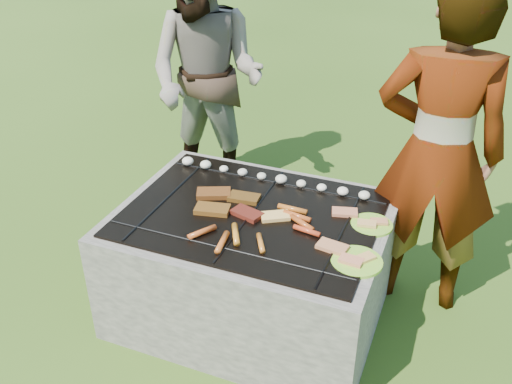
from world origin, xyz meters
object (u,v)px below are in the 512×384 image
fire_pit (252,267)px  plate_far (372,224)px  plate_near (357,261)px  cook (438,154)px  bystander (207,78)px

fire_pit → plate_far: plate_far is taller
plate_near → cook: bearing=70.8°
plate_near → bystander: size_ratio=0.17×
cook → bystander: cook is taller
fire_pit → bystander: (-0.75, 1.06, 0.57)m
fire_pit → plate_near: size_ratio=4.40×
fire_pit → plate_far: 0.66m
plate_far → plate_near: size_ratio=0.89×
fire_pit → cook: (0.78, 0.46, 0.58)m
plate_far → cook: size_ratio=0.15×
cook → bystander: bearing=-26.9°
plate_far → bystander: (-1.31, 0.94, 0.24)m
plate_near → bystander: 1.83m
plate_near → plate_far: bearing=90.0°
plate_near → bystander: bystander is taller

